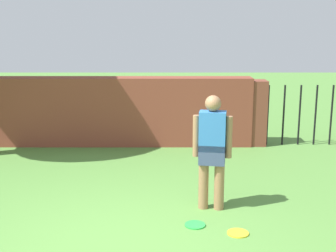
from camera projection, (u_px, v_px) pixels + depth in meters
The scene contains 6 objects.
ground_plane at pixel (117, 247), 5.34m from camera, with size 40.00×40.00×0.00m, color #568C3D.
brick_wall at pixel (70, 111), 9.78m from camera, with size 7.71×0.50×1.46m, color brown.
person at pixel (211, 147), 6.29m from camera, with size 0.53×0.27×1.62m.
fence_gate at pixel (307, 113), 9.79m from camera, with size 2.69×0.44×1.40m.
frisbee_green at pixel (194, 225), 5.93m from camera, with size 0.27×0.27×0.02m, color green.
frisbee_yellow at pixel (237, 233), 5.69m from camera, with size 0.27×0.27×0.02m, color yellow.
Camera 1 is at (0.59, -4.91, 2.55)m, focal length 48.90 mm.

